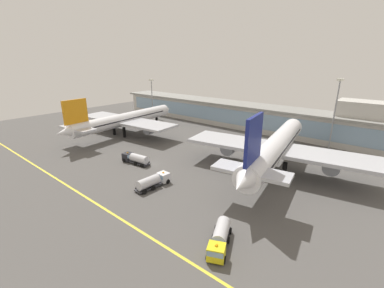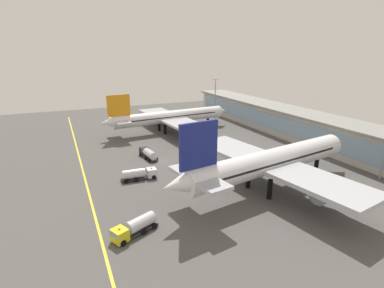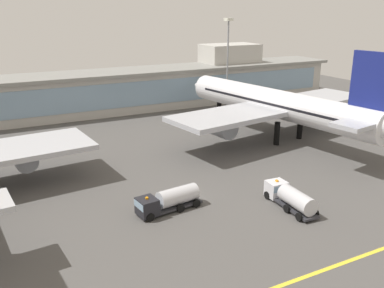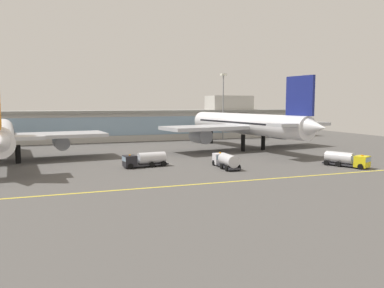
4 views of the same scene
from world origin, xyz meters
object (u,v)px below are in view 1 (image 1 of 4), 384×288
Objects in this scene: airliner_near_left at (125,120)px; baggage_tug_near at (154,181)px; service_truck_far at (220,239)px; apron_light_mast_centre at (152,92)px; fuel_tanker_truck at (135,158)px; apron_light_mast_west at (336,104)px; airliner_near_right at (276,147)px.

airliner_near_left is 6.05× the size of baggage_tug_near.
service_truck_far is (65.90, -30.74, -4.44)m from airliner_near_left.
fuel_tanker_truck is at bearing -46.51° from apron_light_mast_centre.
service_truck_far is 64.94m from apron_light_mast_west.
airliner_near_left is 35.60m from apron_light_mast_centre.
apron_light_mast_centre is (-44.82, 47.24, 11.38)m from fuel_tanker_truck.
apron_light_mast_west reaches higher than baggage_tug_near.
service_truck_far is (5.33, -33.47, -5.41)m from airliner_near_right.
airliner_near_right is at bearing -102.47° from apron_light_mast_west.
baggage_tug_near is 81.13m from apron_light_mast_centre.
airliner_near_left is 72.85m from service_truck_far.
service_truck_far is at bearing -36.19° from apron_light_mast_centre.
baggage_tug_near is at bearing -131.64° from service_truck_far.
fuel_tanker_truck is at bearing 69.91° from baggage_tug_near.
fuel_tanker_truck is 1.01× the size of baggage_tug_near.
apron_light_mast_west is (6.64, 30.01, 8.18)m from airliner_near_right.
airliner_near_left is 32.53m from fuel_tanker_truck.
service_truck_far is at bearing 153.68° from fuel_tanker_truck.
airliner_near_right reaches higher than baggage_tug_near.
apron_light_mast_centre is at bearing 24.77° from airliner_near_left.
apron_light_mast_centre is (-83.34, 60.98, 11.38)m from service_truck_far.
apron_light_mast_west is at bearing 1.69° from apron_light_mast_centre.
apron_light_mast_west is at bearing -20.96° from baggage_tug_near.
baggage_tug_near is at bearing -124.08° from airliner_near_left.
service_truck_far is (23.51, -7.38, 0.00)m from baggage_tug_near.
airliner_near_right reaches higher than fuel_tanker_truck.
apron_light_mast_west is at bearing -135.37° from fuel_tanker_truck.
airliner_near_right is at bearing -19.43° from apron_light_mast_centre.
airliner_near_left is at bearing -38.52° from fuel_tanker_truck.
apron_light_mast_west is 84.72m from apron_light_mast_centre.
airliner_near_right is 32.26m from baggage_tug_near.
fuel_tanker_truck is (-33.19, -19.73, -5.41)m from airliner_near_right.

